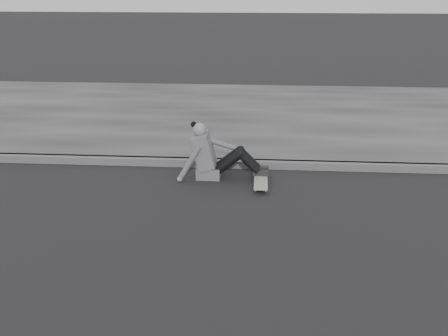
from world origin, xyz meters
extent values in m
plane|color=black|center=(0.00, 0.00, 0.00)|extent=(80.00, 80.00, 0.00)
cube|color=#515151|center=(0.00, 2.58, 0.06)|extent=(24.00, 0.16, 0.12)
cube|color=#3B3B3B|center=(0.00, 5.60, 0.06)|extent=(24.00, 6.00, 0.12)
cylinder|color=#9F9F9A|center=(-1.32, 1.61, 0.03)|extent=(0.03, 0.05, 0.05)
cylinder|color=#9F9F9A|center=(-1.17, 1.61, 0.03)|extent=(0.03, 0.05, 0.05)
cylinder|color=#9F9F9A|center=(-1.32, 2.13, 0.03)|extent=(0.03, 0.05, 0.05)
cylinder|color=#9F9F9A|center=(-1.17, 2.13, 0.03)|extent=(0.03, 0.05, 0.05)
cube|color=#29292B|center=(-1.25, 1.61, 0.06)|extent=(0.16, 0.04, 0.03)
cube|color=#29292B|center=(-1.25, 2.13, 0.06)|extent=(0.16, 0.04, 0.03)
cube|color=gray|center=(-1.25, 1.87, 0.08)|extent=(0.20, 0.78, 0.02)
cube|color=#5B5A5D|center=(-2.05, 2.12, 0.09)|extent=(0.36, 0.34, 0.18)
cube|color=#5B5A5D|center=(-2.12, 2.12, 0.43)|extent=(0.37, 0.40, 0.57)
cube|color=#5B5A5D|center=(-2.25, 2.12, 0.55)|extent=(0.14, 0.30, 0.20)
cylinder|color=gray|center=(-2.17, 2.12, 0.67)|extent=(0.09, 0.09, 0.08)
sphere|color=gray|center=(-2.18, 2.12, 0.76)|extent=(0.20, 0.20, 0.20)
sphere|color=black|center=(-2.27, 2.14, 0.83)|extent=(0.09, 0.09, 0.09)
cylinder|color=black|center=(-1.73, 2.03, 0.28)|extent=(0.43, 0.13, 0.39)
cylinder|color=black|center=(-1.73, 2.21, 0.28)|extent=(0.43, 0.13, 0.39)
cylinder|color=black|center=(-1.43, 2.03, 0.28)|extent=(0.35, 0.11, 0.36)
cylinder|color=black|center=(-1.43, 2.21, 0.28)|extent=(0.35, 0.11, 0.36)
sphere|color=black|center=(-1.57, 2.03, 0.42)|extent=(0.13, 0.13, 0.13)
sphere|color=black|center=(-1.57, 2.21, 0.42)|extent=(0.13, 0.13, 0.13)
cube|color=black|center=(-1.25, 2.03, 0.12)|extent=(0.24, 0.08, 0.07)
cube|color=black|center=(-1.25, 2.21, 0.12)|extent=(0.24, 0.08, 0.07)
cylinder|color=#5B5A5D|center=(-2.32, 1.91, 0.29)|extent=(0.38, 0.08, 0.58)
sphere|color=gray|center=(-2.47, 1.90, 0.04)|extent=(0.08, 0.08, 0.08)
cylinder|color=#5B5A5D|center=(-1.88, 2.28, 0.49)|extent=(0.48, 0.08, 0.21)
camera|label=1|loc=(-1.31, -4.98, 2.89)|focal=40.00mm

